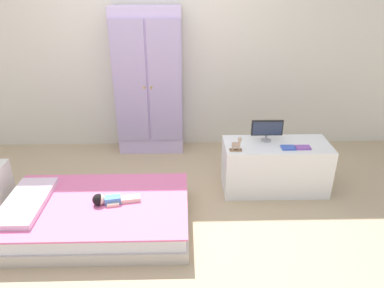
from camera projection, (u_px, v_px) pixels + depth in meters
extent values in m
cube|color=tan|center=(150.00, 219.00, 3.19)|extent=(10.00, 10.00, 0.02)
cube|color=silver|center=(155.00, 34.00, 4.03)|extent=(6.40, 0.05, 2.70)
cube|color=beige|center=(98.00, 221.00, 3.07)|extent=(1.54, 0.96, 0.10)
cube|color=silver|center=(97.00, 210.00, 3.02)|extent=(1.50, 0.92, 0.12)
cube|color=pink|center=(96.00, 204.00, 2.99)|extent=(1.53, 0.95, 0.02)
cube|color=silver|center=(26.00, 202.00, 2.97)|extent=(0.32, 0.69, 0.05)
cube|color=#4C84C6|center=(113.00, 200.00, 2.98)|extent=(0.14, 0.10, 0.06)
cube|color=beige|center=(130.00, 198.00, 3.03)|extent=(0.16, 0.06, 0.04)
cube|color=beige|center=(131.00, 200.00, 3.00)|extent=(0.16, 0.06, 0.04)
cube|color=beige|center=(113.00, 198.00, 3.04)|extent=(0.10, 0.04, 0.03)
cube|color=beige|center=(113.00, 205.00, 2.94)|extent=(0.10, 0.04, 0.03)
sphere|color=beige|center=(100.00, 200.00, 2.96)|extent=(0.09, 0.09, 0.09)
sphere|color=black|center=(98.00, 200.00, 2.95)|extent=(0.10, 0.10, 0.10)
cube|color=silver|center=(149.00, 83.00, 4.08)|extent=(0.76, 0.28, 1.66)
cube|color=#AF9DC9|center=(130.00, 84.00, 3.93)|extent=(0.36, 0.02, 1.36)
cube|color=#AF9DC9|center=(165.00, 83.00, 3.94)|extent=(0.36, 0.02, 1.36)
sphere|color=gold|center=(144.00, 88.00, 3.93)|extent=(0.02, 0.02, 0.02)
sphere|color=gold|center=(151.00, 88.00, 3.93)|extent=(0.02, 0.02, 0.02)
cube|color=white|center=(275.00, 167.00, 3.52)|extent=(1.01, 0.44, 0.50)
cylinder|color=#99999E|center=(266.00, 140.00, 3.48)|extent=(0.10, 0.10, 0.01)
cylinder|color=#99999E|center=(266.00, 137.00, 3.47)|extent=(0.02, 0.02, 0.05)
cube|color=black|center=(267.00, 128.00, 3.42)|extent=(0.30, 0.02, 0.15)
cube|color=#28334C|center=(267.00, 128.00, 3.41)|extent=(0.28, 0.01, 0.13)
cube|color=#8E6642|center=(235.00, 149.00, 3.30)|extent=(0.11, 0.01, 0.01)
cube|color=#8E6642|center=(236.00, 151.00, 3.27)|extent=(0.11, 0.01, 0.01)
cube|color=tan|center=(236.00, 145.00, 3.26)|extent=(0.07, 0.03, 0.04)
cylinder|color=tan|center=(238.00, 148.00, 3.29)|extent=(0.01, 0.01, 0.03)
cylinder|color=tan|center=(239.00, 149.00, 3.27)|extent=(0.01, 0.01, 0.03)
cylinder|color=tan|center=(233.00, 148.00, 3.29)|extent=(0.01, 0.01, 0.03)
cylinder|color=tan|center=(233.00, 149.00, 3.27)|extent=(0.01, 0.01, 0.03)
cylinder|color=tan|center=(240.00, 142.00, 3.25)|extent=(0.02, 0.02, 0.02)
sphere|color=tan|center=(240.00, 139.00, 3.24)|extent=(0.04, 0.04, 0.04)
cube|color=blue|center=(288.00, 148.00, 3.33)|extent=(0.13, 0.09, 0.02)
cube|color=#8E51B2|center=(303.00, 147.00, 3.33)|extent=(0.14, 0.09, 0.02)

